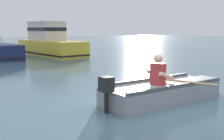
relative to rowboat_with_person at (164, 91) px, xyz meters
name	(u,v)px	position (x,y,z in m)	size (l,w,h in m)	color
ground_plane	(163,107)	(-0.41, -0.42, -0.25)	(120.00, 120.00, 0.00)	slate
rowboat_with_person	(164,91)	(0.00, 0.00, 0.00)	(3.72, 1.89, 1.19)	gray
moored_boat_yellow	(49,43)	(2.06, 13.52, 0.60)	(2.89, 6.49, 2.30)	gold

